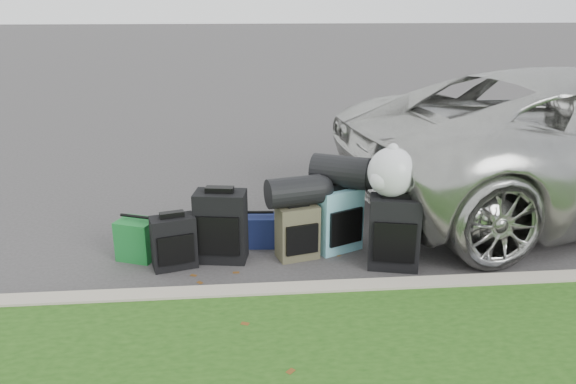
{
  "coord_description": "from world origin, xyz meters",
  "views": [
    {
      "loc": [
        -0.57,
        -5.02,
        2.34
      ],
      "look_at": [
        -0.1,
        0.2,
        0.55
      ],
      "focal_mm": 35.0,
      "sensor_mm": 36.0,
      "label": 1
    }
  ],
  "objects": [
    {
      "name": "ground",
      "position": [
        0.0,
        0.0,
        0.0
      ],
      "size": [
        120.0,
        120.0,
        0.0
      ],
      "primitive_type": "plane",
      "color": "#383535",
      "rests_on": "ground"
    },
    {
      "name": "curb",
      "position": [
        0.0,
        -1.0,
        0.07
      ],
      "size": [
        120.0,
        0.18,
        0.15
      ],
      "primitive_type": "cube",
      "color": "#9E937F",
      "rests_on": "ground"
    },
    {
      "name": "suitcase_small_black",
      "position": [
        -1.19,
        -0.24,
        0.25
      ],
      "size": [
        0.44,
        0.32,
        0.49
      ],
      "primitive_type": "cube",
      "rotation": [
        0.0,
        0.0,
        0.28
      ],
      "color": "black",
      "rests_on": "ground"
    },
    {
      "name": "suitcase_large_black_left",
      "position": [
        -0.76,
        -0.12,
        0.34
      ],
      "size": [
        0.51,
        0.35,
        0.68
      ],
      "primitive_type": "cube",
      "rotation": [
        0.0,
        0.0,
        -0.16
      ],
      "color": "black",
      "rests_on": "ground"
    },
    {
      "name": "suitcase_olive",
      "position": [
        -0.04,
        -0.14,
        0.26
      ],
      "size": [
        0.43,
        0.33,
        0.52
      ],
      "primitive_type": "cube",
      "rotation": [
        0.0,
        0.0,
        0.26
      ],
      "color": "#3C3A28",
      "rests_on": "ground"
    },
    {
      "name": "suitcase_teal",
      "position": [
        0.37,
        0.02,
        0.32
      ],
      "size": [
        0.51,
        0.43,
        0.63
      ],
      "primitive_type": "cube",
      "rotation": [
        0.0,
        0.0,
        0.44
      ],
      "color": "#5D98B0",
      "rests_on": "ground"
    },
    {
      "name": "suitcase_large_black_right",
      "position": [
        0.82,
        -0.42,
        0.34
      ],
      "size": [
        0.5,
        0.37,
        0.68
      ],
      "primitive_type": "cube",
      "rotation": [
        0.0,
        0.0,
        -0.23
      ],
      "color": "black",
      "rests_on": "ground"
    },
    {
      "name": "tote_green",
      "position": [
        -1.56,
        -0.02,
        0.19
      ],
      "size": [
        0.42,
        0.38,
        0.39
      ],
      "primitive_type": "cube",
      "rotation": [
        0.0,
        0.0,
        -0.38
      ],
      "color": "#176A29",
      "rests_on": "ground"
    },
    {
      "name": "tote_navy",
      "position": [
        -0.38,
        0.18,
        0.16
      ],
      "size": [
        0.31,
        0.25,
        0.31
      ],
      "primitive_type": "cube",
      "rotation": [
        0.0,
        0.0,
        -0.07
      ],
      "color": "navy",
      "rests_on": "ground"
    },
    {
      "name": "duffel_left",
      "position": [
        -0.07,
        -0.12,
        0.66
      ],
      "size": [
        0.57,
        0.4,
        0.28
      ],
      "primitive_type": "cylinder",
      "rotation": [
        0.0,
        1.57,
        0.25
      ],
      "color": "black",
      "rests_on": "suitcase_olive"
    },
    {
      "name": "duffel_right",
      "position": [
        0.4,
        0.08,
        0.79
      ],
      "size": [
        0.63,
        0.53,
        0.31
      ],
      "primitive_type": "cylinder",
      "rotation": [
        0.0,
        1.57,
        -0.47
      ],
      "color": "black",
      "rests_on": "suitcase_teal"
    },
    {
      "name": "trash_bag",
      "position": [
        0.78,
        -0.35,
        0.89
      ],
      "size": [
        0.43,
        0.43,
        0.43
      ],
      "primitive_type": "sphere",
      "color": "silver",
      "rests_on": "suitcase_large_black_right"
    }
  ]
}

